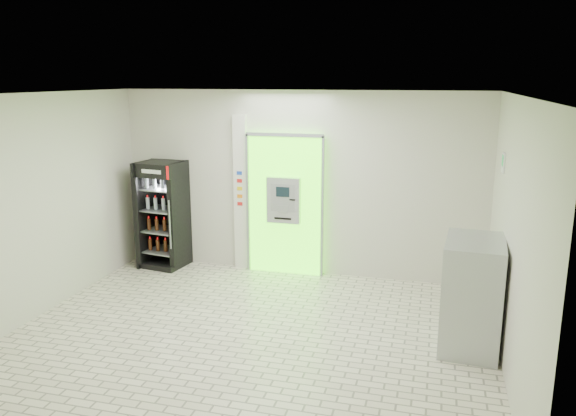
% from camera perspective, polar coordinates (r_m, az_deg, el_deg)
% --- Properties ---
extents(ground, '(6.00, 6.00, 0.00)m').
position_cam_1_polar(ground, '(7.32, -3.81, -12.73)').
color(ground, beige).
rests_on(ground, ground).
extents(room_shell, '(6.00, 6.00, 6.00)m').
position_cam_1_polar(room_shell, '(6.73, -4.04, 1.53)').
color(room_shell, beige).
rests_on(room_shell, ground).
extents(atm_assembly, '(1.30, 0.24, 2.33)m').
position_cam_1_polar(atm_assembly, '(9.18, -0.28, 0.43)').
color(atm_assembly, '#4FF815').
rests_on(atm_assembly, ground).
extents(pillar, '(0.22, 0.11, 2.60)m').
position_cam_1_polar(pillar, '(9.42, -4.81, 1.51)').
color(pillar, silver).
rests_on(pillar, ground).
extents(beverage_cooler, '(0.77, 0.72, 1.82)m').
position_cam_1_polar(beverage_cooler, '(9.81, -12.57, -0.85)').
color(beverage_cooler, black).
rests_on(beverage_cooler, ground).
extents(steel_cabinet, '(0.74, 1.05, 1.34)m').
position_cam_1_polar(steel_cabinet, '(7.12, 18.18, -8.31)').
color(steel_cabinet, '#A8AAAF').
rests_on(steel_cabinet, ground).
extents(exit_sign, '(0.02, 0.22, 0.26)m').
position_cam_1_polar(exit_sign, '(7.75, 21.04, 4.33)').
color(exit_sign, white).
rests_on(exit_sign, room_shell).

